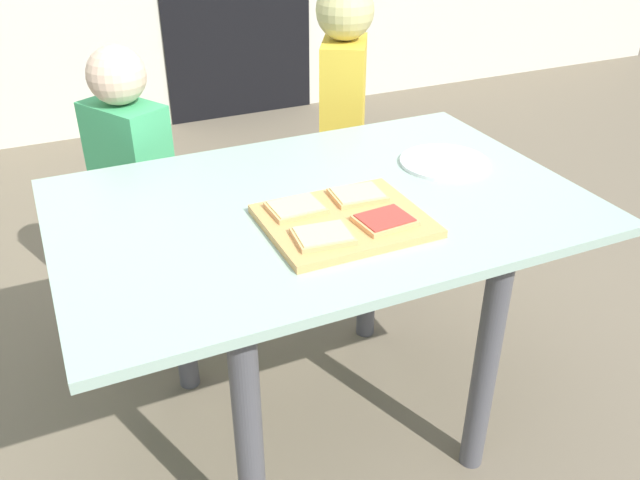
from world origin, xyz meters
TOP-DOWN VIEW (x-y plane):
  - ground_plane at (0.00, 0.00)m, footprint 16.00×16.00m
  - dining_table at (0.00, 0.00)m, footprint 1.23×0.81m
  - cutting_board at (-0.00, -0.12)m, footprint 0.35×0.29m
  - pizza_slice_near_right at (0.07, -0.18)m, footprint 0.13×0.11m
  - pizza_slice_far_left at (-0.08, -0.05)m, footprint 0.12×0.10m
  - pizza_slice_near_left at (-0.08, -0.19)m, footprint 0.13×0.11m
  - pizza_slice_far_right at (0.07, -0.05)m, footprint 0.13×0.11m
  - plate_white_right at (0.39, 0.06)m, footprint 0.23×0.23m
  - child_left at (-0.34, 0.61)m, footprint 0.24×0.28m
  - child_right at (0.39, 0.67)m, footprint 0.24×0.28m

SIDE VIEW (x-z plane):
  - ground_plane at x=0.00m, z-range 0.00..0.00m
  - child_left at x=-0.34m, z-range 0.06..1.03m
  - dining_table at x=0.00m, z-range 0.24..0.94m
  - child_right at x=0.39m, z-range 0.09..1.17m
  - plate_white_right at x=0.39m, z-range 0.71..0.72m
  - cutting_board at x=0.00m, z-range 0.71..0.72m
  - pizza_slice_near_right at x=0.07m, z-range 0.72..0.74m
  - pizza_slice_far_left at x=-0.08m, z-range 0.72..0.74m
  - pizza_slice_near_left at x=-0.08m, z-range 0.72..0.74m
  - pizza_slice_far_right at x=0.07m, z-range 0.72..0.74m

